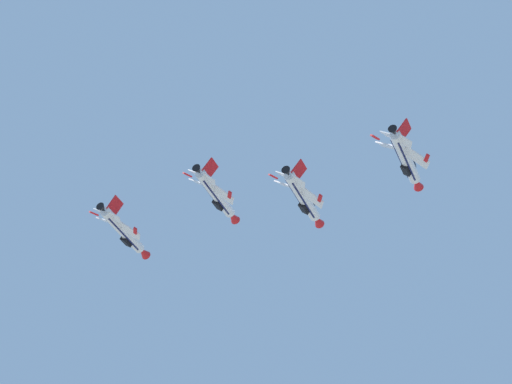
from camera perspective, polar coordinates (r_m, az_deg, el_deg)
The scene contains 4 objects.
fighter_jet_lead at distance 159.55m, azimuth -7.69°, elevation -2.28°, with size 8.91×15.58×5.66m.
fighter_jet_left_wing at distance 156.55m, azimuth -2.32°, elevation -0.15°, with size 8.54×15.58×6.31m.
fighter_jet_right_wing at distance 150.41m, azimuth 2.76°, elevation -0.32°, with size 8.49×15.58×6.43m.
fighter_jet_left_outer at distance 149.03m, azimuth 8.70°, elevation 1.92°, with size 8.49×15.58×6.45m.
Camera 1 is at (3.59, -5.50, 1.89)m, focal length 68.87 mm.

